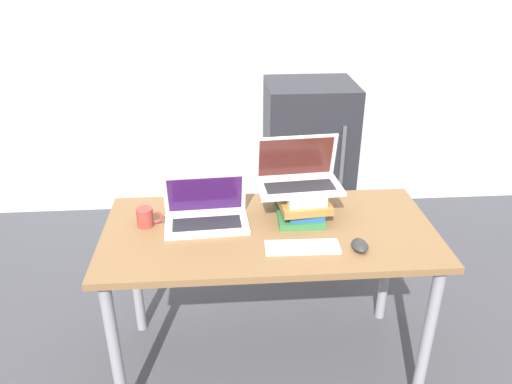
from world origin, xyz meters
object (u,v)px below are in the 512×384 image
object	(u,v)px
laptop_on_books	(298,177)
wireless_keyboard	(302,247)
mini_fridge	(308,156)
laptop_left	(206,214)
mouse	(360,245)
mug	(146,217)
book_stack	(302,202)

from	to	relation	value
laptop_on_books	wireless_keyboard	xyz separation A→B (m)	(-0.02, -0.31, -0.17)
mini_fridge	laptop_on_books	bearing A→B (deg)	-102.41
laptop_left	mini_fridge	world-z (taller)	mini_fridge
laptop_on_books	laptop_left	bearing A→B (deg)	-170.42
mouse	mini_fridge	bearing A→B (deg)	87.76
mini_fridge	mouse	bearing A→B (deg)	-92.24
laptop_left	wireless_keyboard	world-z (taller)	laptop_left
wireless_keyboard	mug	distance (m)	0.69
mug	book_stack	bearing A→B (deg)	3.80
book_stack	wireless_keyboard	bearing A→B (deg)	-97.79
laptop_left	laptop_on_books	size ratio (longest dim) A/B	0.97
wireless_keyboard	mouse	world-z (taller)	mouse
mug	mini_fridge	world-z (taller)	mini_fridge
laptop_left	laptop_on_books	distance (m)	0.43
book_stack	mouse	bearing A→B (deg)	-57.17
mouse	mug	bearing A→B (deg)	164.00
book_stack	mini_fridge	size ratio (longest dim) A/B	0.29
laptop_on_books	mug	world-z (taller)	laptop_on_books
laptop_left	mug	xyz separation A→B (m)	(-0.26, -0.01, -0.00)
book_stack	mouse	world-z (taller)	book_stack
laptop_left	mug	world-z (taller)	laptop_left
laptop_left	mouse	distance (m)	0.67
book_stack	laptop_on_books	bearing A→B (deg)	117.83
book_stack	mug	bearing A→B (deg)	-176.20
mini_fridge	wireless_keyboard	bearing A→B (deg)	-100.74
laptop_left	wireless_keyboard	distance (m)	0.46
laptop_on_books	mouse	distance (m)	0.42
laptop_on_books	mug	xyz separation A→B (m)	(-0.67, -0.08, -0.14)
mouse	mini_fridge	size ratio (longest dim) A/B	0.09
laptop_on_books	mug	distance (m)	0.69
laptop_left	wireless_keyboard	size ratio (longest dim) A/B	1.23
wireless_keyboard	mug	bearing A→B (deg)	160.53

